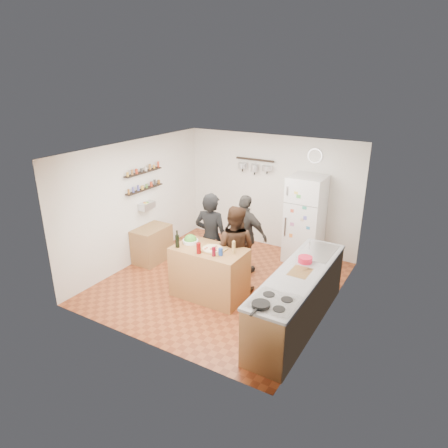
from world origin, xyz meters
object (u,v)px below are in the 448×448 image
Objects in this scene: salad_bowl at (190,241)px; skillet at (261,305)px; salt_canister at (221,252)px; person_back at (245,235)px; red_bowl at (305,260)px; wine_bottle at (177,241)px; person_center at (234,249)px; pepper_mill at (234,248)px; counter_run at (298,300)px; side_table at (152,244)px; fridge at (305,219)px; wall_clock at (315,156)px; prep_island at (209,273)px; person_left at (211,238)px.

skillet reaches higher than salad_bowl.
salt_canister is 0.08× the size of person_back.
wine_bottle is at bearing -165.59° from red_bowl.
person_center is 7.06× the size of red_bowl.
pepper_mill is at bearing 48.58° from salt_canister.
pepper_mill reaches higher than counter_run.
fridge is at bearing 31.57° from side_table.
wall_clock is (1.31, 2.53, 1.21)m from salad_bowl.
person_center is (0.66, 0.40, -0.14)m from salad_bowl.
person_back is 0.88× the size of fridge.
side_table is (-1.91, -0.51, -0.43)m from person_back.
side_table is (-2.69, -1.65, -0.54)m from fridge.
prep_island is 1.17m from person_back.
skillet is 0.13× the size of fridge.
wine_bottle is 1.19× the size of pepper_mill.
red_bowl is (2.01, 0.27, 0.03)m from salad_bowl.
wine_bottle is 2.22m from counter_run.
counter_run is 0.63m from red_bowl.
person_back reaches higher than skillet.
prep_island is at bearing -108.95° from wall_clock.
salad_bowl reaches higher than counter_run.
counter_run is at bearing -10.65° from side_table.
fridge reaches higher than person_center.
person_center is 1.36m from red_bowl.
skillet is at bearing -48.47° from pepper_mill.
counter_run is (1.34, 0.07, -0.52)m from salt_canister.
salt_canister reaches higher than salad_bowl.
person_back is at bearing 84.27° from prep_island.
wine_bottle is 1.77× the size of salt_canister.
skillet is at bearing 130.08° from person_left.
wine_bottle is at bearing -119.28° from fridge.
person_back is at bearing -88.22° from person_center.
wine_bottle is at bearing -175.35° from counter_run.
pepper_mill is 1.48× the size of salt_canister.
person_left is at bearing 71.50° from wine_bottle.
fridge is (-0.75, 2.30, 0.45)m from counter_run.
person_left is 0.74m from person_back.
counter_run is (1.90, -0.53, -0.42)m from person_left.
side_table is (-1.80, 0.60, -0.09)m from prep_island.
salad_bowl is 2.02m from red_bowl.
skillet is (1.80, -1.66, 0.08)m from person_left.
side_table is at bearing 18.49° from person_back.
person_left reaches higher than red_bowl.
person_center reaches higher than salad_bowl.
side_table is (-2.05, 0.15, -0.43)m from person_center.
wine_bottle reaches higher than salad_bowl.
counter_run is at bearing -74.08° from wall_clock.
person_left reaches higher than pepper_mill.
red_bowl is at bearing 13.18° from pepper_mill.
pepper_mill reaches higher than prep_island.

